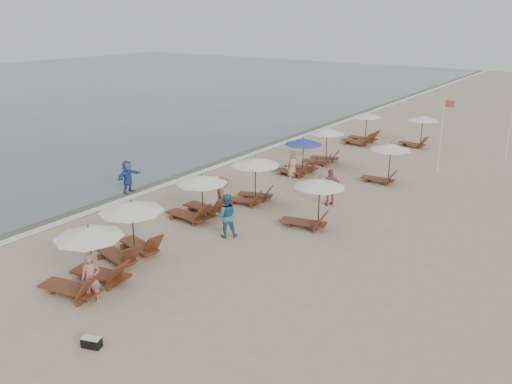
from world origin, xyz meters
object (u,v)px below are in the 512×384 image
Objects in this scene: inland_station_2 at (419,127)px; beachgoer_far_a at (330,187)px; beachgoer_mid_a at (226,215)px; beachgoer_near at (91,278)px; inland_station_0 at (313,198)px; beachgoer_far_b at (293,164)px; lounger_station_4 at (299,157)px; lounger_station_2 at (198,197)px; lounger_station_6 at (362,130)px; beachgoer_mid_b at (222,196)px; lounger_station_0 at (86,261)px; flag_pole_near at (442,130)px; lounger_station_3 at (253,177)px; inland_station_1 at (386,157)px; duffel_bag at (92,342)px; waterline_walker at (128,177)px; lounger_station_5 at (324,144)px; lounger_station_1 at (129,229)px.

inland_station_2 is 1.42× the size of beachgoer_far_a.
beachgoer_near is at bearing 47.63° from beachgoer_mid_a.
beachgoer_far_b is (-4.61, 5.95, -0.60)m from inland_station_0.
lounger_station_2 is at bearing -91.37° from lounger_station_4.
lounger_station_6 is 16.69m from beachgoer_mid_b.
inland_station_2 is (2.26, 26.17, 0.37)m from lounger_station_0.
flag_pole_near is (2.47, 9.00, 1.53)m from beachgoer_far_a.
beachgoer_far_a is at bearing 37.89° from beachgoer_near.
beachgoer_far_a is (3.30, 1.85, -0.40)m from lounger_station_3.
lounger_station_0 is 1.02× the size of lounger_station_2.
flag_pole_near is (4.24, 14.87, 1.50)m from beachgoer_mid_a.
inland_station_1 is 19.14m from duffel_bag.
inland_station_0 is at bearing -72.96° from lounger_station_6.
flag_pole_near is at bearing -59.47° from inland_station_2.
lounger_station_6 is 1.55× the size of beachgoer_near.
flag_pole_near is at bearing 61.98° from lounger_station_3.
lounger_station_4 reaches higher than lounger_station_2.
lounger_station_3 is at bearing -118.02° from flag_pole_near.
lounger_station_3 is 4.13m from inland_station_0.
lounger_station_4 is at bearing -39.69° from waterline_walker.
inland_station_2 is (-1.31, 9.14, -0.02)m from inland_station_1.
lounger_station_4 is 8.07m from inland_station_0.
beachgoer_far_a is (-0.79, -4.94, -0.54)m from inland_station_1.
lounger_station_5 reaches higher than lounger_station_4.
lounger_station_0 is 9.75m from inland_station_0.
inland_station_1 is at bearing -81.83° from inland_station_2.
beachgoer_mid_a is (2.10, -12.39, -0.28)m from lounger_station_5.
beachgoer_mid_b is at bearing -95.46° from lounger_station_3.
waterline_walker is (-5.34, -17.06, -0.13)m from lounger_station_6.
lounger_station_6 is (-0.84, 14.57, -0.32)m from lounger_station_3.
flag_pole_near is (6.61, -3.72, 1.45)m from lounger_station_6.
lounger_station_6 is 25.31m from beachgoer_near.
lounger_station_5 is 0.93× the size of inland_station_2.
lounger_station_3 is 1.05× the size of lounger_station_5.
duffel_bag is (3.80, -20.66, -1.07)m from lounger_station_5.
beachgoer_near is 2.77× the size of duffel_bag.
beachgoer_far_b is at bearing 88.66° from lounger_station_2.
inland_station_1 is 9.90m from beachgoer_mid_b.
beachgoer_near is 12.68m from beachgoer_far_a.
beachgoer_mid_a is 1.25× the size of beachgoer_far_b.
lounger_station_4 is 0.99× the size of inland_station_2.
lounger_station_1 is at bearing -97.18° from inland_station_2.
beachgoer_mid_b is at bearing -91.25° from waterline_walker.
inland_station_2 is 4.29× the size of duffel_bag.
flag_pole_near reaches higher than beachgoer_far_a.
lounger_station_0 is at bearing -101.86° from inland_station_1.
inland_station_1 is (4.93, -7.78, 0.46)m from lounger_station_6.
lounger_station_3 is at bearing -72.89° from waterline_walker.
duffel_bag is at bearing -93.79° from inland_station_0.
lounger_station_5 is (-0.36, 16.11, 0.05)m from lounger_station_1.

